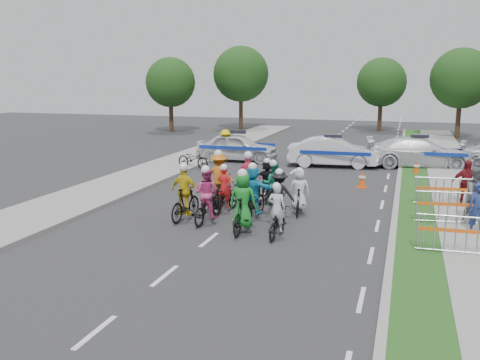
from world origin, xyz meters
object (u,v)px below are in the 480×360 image
(police_car_2, at_px, (419,152))
(barrier_0, at_px, (456,236))
(cone_0, at_px, (362,180))
(cone_1, at_px, (416,168))
(parked_bike, at_px, (193,159))
(rider_9, at_px, (249,184))
(tree_3, at_px, (241,74))
(rider_4, at_px, (279,201))
(barrier_1, at_px, (448,209))
(rider_0, at_px, (277,219))
(spectator_2, at_px, (466,184))
(barrier_2, at_px, (443,193))
(tree_0, at_px, (170,82))
(spectator_1, at_px, (477,196))
(police_car_1, at_px, (333,152))
(police_car_0, at_px, (238,147))
(tree_1, at_px, (461,78))
(rider_2, at_px, (207,201))
(rider_11, at_px, (267,183))
(tree_4, at_px, (381,82))
(rider_6, at_px, (225,196))
(rider_3, at_px, (185,198))
(spectator_0, at_px, (478,209))
(marshal_hiviz, at_px, (226,146))
(rider_5, at_px, (253,195))
(rider_8, at_px, (274,191))

(police_car_2, relative_size, barrier_0, 2.69)
(cone_0, distance_m, cone_1, 4.40)
(cone_0, distance_m, parked_bike, 9.09)
(rider_9, distance_m, tree_3, 29.12)
(rider_4, height_order, barrier_1, rider_4)
(rider_0, xyz_separation_m, spectator_2, (5.67, 5.60, 0.32))
(barrier_2, height_order, tree_0, tree_0)
(spectator_1, height_order, tree_0, tree_0)
(rider_4, relative_size, police_car_1, 0.38)
(rider_4, height_order, police_car_0, rider_4)
(tree_0, xyz_separation_m, tree_1, (23.00, 2.00, 0.35))
(rider_0, relative_size, rider_2, 0.87)
(barrier_2, distance_m, tree_1, 24.32)
(rider_11, bearing_deg, rider_9, 41.70)
(tree_4, bearing_deg, police_car_0, -108.98)
(rider_6, bearing_deg, rider_3, 68.96)
(barrier_1, bearing_deg, police_car_0, 134.00)
(spectator_0, distance_m, marshal_hiviz, 16.23)
(barrier_2, relative_size, tree_1, 0.29)
(rider_11, distance_m, parked_bike, 8.26)
(rider_5, xyz_separation_m, barrier_0, (6.17, -2.22, -0.24))
(police_car_1, bearing_deg, marshal_hiviz, 84.37)
(spectator_1, relative_size, barrier_1, 0.94)
(spectator_0, height_order, barrier_1, spectator_0)
(police_car_1, xyz_separation_m, spectator_0, (5.84, -11.18, 0.02))
(police_car_1, distance_m, barrier_1, 11.62)
(barrier_1, bearing_deg, cone_0, 120.16)
(rider_5, relative_size, parked_bike, 1.01)
(rider_0, distance_m, spectator_2, 7.97)
(marshal_hiviz, relative_size, tree_4, 0.28)
(cone_0, relative_size, tree_1, 0.10)
(rider_2, distance_m, barrier_0, 7.53)
(rider_0, distance_m, rider_6, 3.40)
(rider_5, height_order, police_car_0, rider_5)
(tree_0, bearing_deg, rider_5, -60.06)
(rider_3, relative_size, tree_1, 0.28)
(police_car_2, relative_size, spectator_2, 3.08)
(rider_11, bearing_deg, barrier_2, 178.58)
(rider_11, xyz_separation_m, police_car_1, (1.26, 8.86, 0.05))
(rider_2, relative_size, parked_bike, 1.01)
(rider_0, distance_m, parked_bike, 12.57)
(rider_9, distance_m, police_car_2, 12.26)
(police_car_0, xyz_separation_m, cone_0, (7.34, -5.48, -0.43))
(rider_8, relative_size, cone_1, 2.67)
(barrier_2, bearing_deg, rider_11, -172.09)
(rider_9, relative_size, barrier_2, 1.00)
(spectator_0, distance_m, cone_0, 7.19)
(rider_0, height_order, cone_1, rider_0)
(rider_8, height_order, tree_3, tree_3)
(rider_2, relative_size, spectator_1, 1.01)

